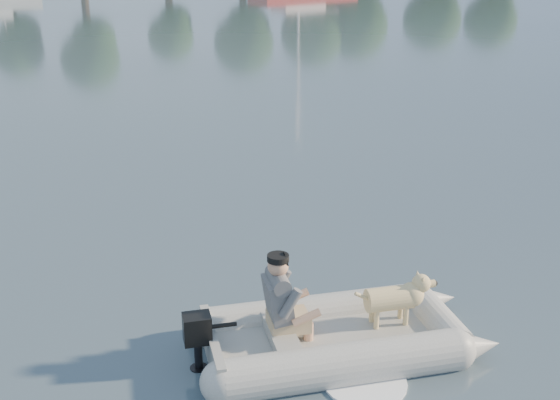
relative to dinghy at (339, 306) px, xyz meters
name	(u,v)px	position (x,y,z in m)	size (l,w,h in m)	color
water	(318,339)	(-0.13, 0.26, -0.54)	(160.00, 160.00, 0.00)	slate
dinghy	(339,306)	(0.00, 0.00, 0.00)	(4.29, 2.91, 1.28)	#969692
man	(280,296)	(-0.63, 0.13, 0.17)	(0.67, 0.57, 0.99)	#595A5E
dog	(389,302)	(0.60, -0.03, -0.06)	(0.86, 0.31, 0.57)	tan
outboard_motor	(198,344)	(-1.52, 0.19, -0.26)	(0.38, 0.27, 0.73)	black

